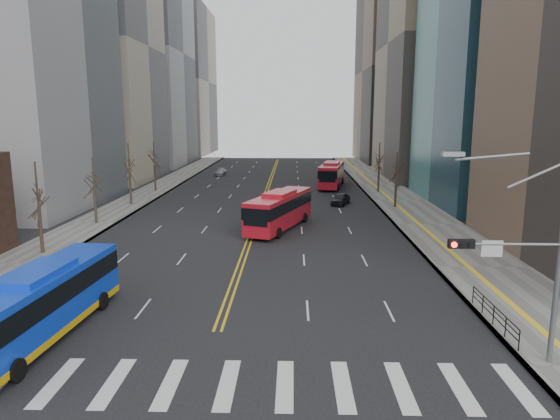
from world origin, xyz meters
The scene contains 16 objects.
ground centered at (0.00, 0.00, 0.00)m, with size 220.00×220.00×0.00m, color black.
sidewalk_right centered at (17.50, 45.00, 0.07)m, with size 7.00×130.00×0.15m, color slate.
sidewalk_left centered at (-16.50, 45.00, 0.07)m, with size 5.00×130.00×0.15m, color slate.
crosswalk centered at (0.00, 0.00, 0.01)m, with size 26.70×4.00×0.01m.
centerline centered at (0.00, 55.00, 0.01)m, with size 0.55×100.00×0.01m.
office_towers centered at (0.12, 68.51, 23.92)m, with size 83.00×134.00×58.00m.
signal_mast centered at (13.77, 2.00, 4.86)m, with size 5.37×0.37×9.39m.
pedestrian_railing centered at (14.30, 6.00, 0.82)m, with size 0.06×6.06×1.02m.
street_trees centered at (-7.18, 34.55, 4.87)m, with size 35.20×47.20×7.60m.
blue_bus centered at (-8.53, 4.00, 1.88)m, with size 3.55×12.48×3.58m.
red_bus_near centered at (2.57, 28.60, 2.04)m, with size 6.44×11.86×3.68m.
red_bus_far centered at (9.76, 57.64, 2.12)m, with size 4.88×12.44×3.82m.
car_white centered at (-12.50, 8.36, 0.68)m, with size 1.45×4.15×1.37m, color silver.
car_dark_mid centered at (9.72, 42.16, 0.70)m, with size 1.66×4.13×1.41m, color black.
car_silver centered at (-9.53, 72.09, 0.61)m, with size 1.72×4.23×1.23m, color gray.
car_dark_far centered at (9.18, 62.52, 0.56)m, with size 1.84×4.00×1.11m, color black.
Camera 1 is at (3.83, -18.71, 10.88)m, focal length 32.00 mm.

